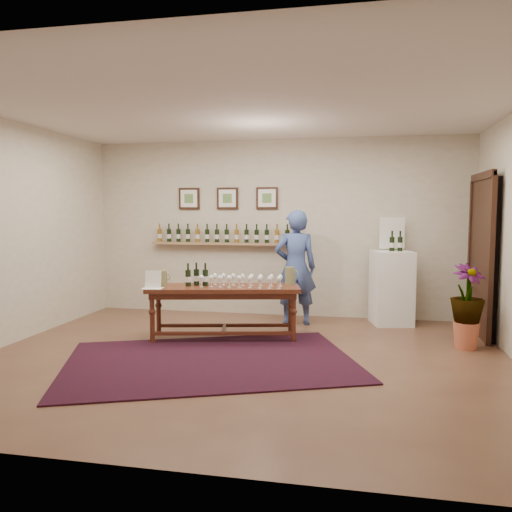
% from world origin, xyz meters
% --- Properties ---
extents(ground, '(6.00, 6.00, 0.00)m').
position_xyz_m(ground, '(0.00, 0.00, 0.00)').
color(ground, brown).
rests_on(ground, ground).
extents(room_shell, '(6.00, 6.00, 6.00)m').
position_xyz_m(room_shell, '(2.11, 1.86, 1.12)').
color(room_shell, beige).
rests_on(room_shell, ground).
extents(rug, '(3.68, 3.09, 0.02)m').
position_xyz_m(rug, '(-0.32, -0.19, 0.01)').
color(rug, '#440C0E').
rests_on(rug, ground).
extents(tasting_table, '(2.05, 1.02, 0.70)m').
position_xyz_m(tasting_table, '(-0.43, 0.83, 0.59)').
color(tasting_table, '#4B2812').
rests_on(tasting_table, ground).
extents(table_glasses, '(1.17, 0.31, 0.16)m').
position_xyz_m(table_glasses, '(-0.20, 0.84, 0.78)').
color(table_glasses, white).
rests_on(table_glasses, tasting_table).
extents(table_bottles, '(0.30, 0.23, 0.28)m').
position_xyz_m(table_bottles, '(-0.80, 0.81, 0.84)').
color(table_bottles, black).
rests_on(table_bottles, tasting_table).
extents(pitcher_left, '(0.14, 0.14, 0.20)m').
position_xyz_m(pitcher_left, '(-1.22, 0.71, 0.80)').
color(pitcher_left, olive).
rests_on(pitcher_left, tasting_table).
extents(pitcher_right, '(0.18, 0.18, 0.23)m').
position_xyz_m(pitcher_right, '(0.39, 1.16, 0.81)').
color(pitcher_right, olive).
rests_on(pitcher_right, tasting_table).
extents(menu_card, '(0.26, 0.20, 0.22)m').
position_xyz_m(menu_card, '(-1.26, 0.47, 0.81)').
color(menu_card, white).
rests_on(menu_card, tasting_table).
extents(display_pedestal, '(0.65, 0.65, 1.09)m').
position_xyz_m(display_pedestal, '(1.78, 2.15, 0.54)').
color(display_pedestal, white).
rests_on(display_pedestal, ground).
extents(pedestal_bottles, '(0.32, 0.15, 0.31)m').
position_xyz_m(pedestal_bottles, '(1.83, 2.14, 1.24)').
color(pedestal_bottles, black).
rests_on(pedestal_bottles, display_pedestal).
extents(info_sign, '(0.37, 0.10, 0.52)m').
position_xyz_m(info_sign, '(1.78, 2.32, 1.35)').
color(info_sign, white).
rests_on(info_sign, display_pedestal).
extents(potted_plant, '(0.64, 0.64, 0.89)m').
position_xyz_m(potted_plant, '(2.58, 0.93, 0.52)').
color(potted_plant, '#BF5E3F').
rests_on(potted_plant, ground).
extents(person, '(0.69, 0.54, 1.69)m').
position_xyz_m(person, '(0.38, 1.85, 0.84)').
color(person, '#3A4F8A').
rests_on(person, ground).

